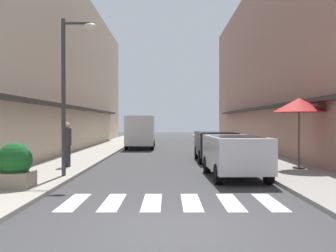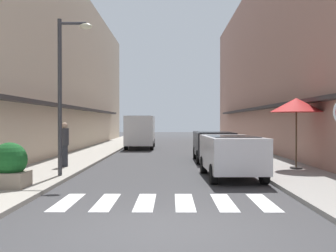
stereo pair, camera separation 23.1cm
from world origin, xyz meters
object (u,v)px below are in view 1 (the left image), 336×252
object	(u,v)px
delivery_van	(139,129)
street_lamp	(67,80)
cafe_umbrella	(297,106)
planter_corner	(13,166)
parked_car_mid	(213,143)
pedestrian_walking_near	(65,143)
parked_car_near	(233,152)

from	to	relation	value
delivery_van	street_lamp	bearing A→B (deg)	-95.05
cafe_umbrella	planter_corner	world-z (taller)	cafe_umbrella
parked_car_mid	street_lamp	distance (m)	8.70
street_lamp	pedestrian_walking_near	world-z (taller)	street_lamp
parked_car_near	planter_corner	xyz separation A→B (m)	(-6.60, -2.66, -0.19)
cafe_umbrella	parked_car_mid	bearing A→B (deg)	124.84
parked_car_mid	parked_car_near	bearing A→B (deg)	-90.00
parked_car_near	cafe_umbrella	size ratio (longest dim) A/B	1.49
cafe_umbrella	street_lamp	bearing A→B (deg)	-166.43
parked_car_mid	street_lamp	size ratio (longest dim) A/B	0.76
cafe_umbrella	parked_car_near	bearing A→B (deg)	-146.11
parked_car_near	cafe_umbrella	distance (m)	3.79
street_lamp	pedestrian_walking_near	size ratio (longest dim) A/B	2.96
parked_car_near	planter_corner	world-z (taller)	parked_car_near
cafe_umbrella	planter_corner	distance (m)	10.63
parked_car_near	parked_car_mid	xyz separation A→B (m)	(0.00, 5.95, -0.00)
street_lamp	cafe_umbrella	distance (m)	8.79
parked_car_near	delivery_van	xyz separation A→B (m)	(-4.31, 15.49, 0.48)
cafe_umbrella	planter_corner	xyz separation A→B (m)	(-9.43, -4.55, -1.86)
parked_car_mid	planter_corner	world-z (taller)	parked_car_mid
delivery_van	cafe_umbrella	bearing A→B (deg)	-62.33
delivery_van	cafe_umbrella	distance (m)	15.40
planter_corner	street_lamp	bearing A→B (deg)	69.91
parked_car_near	pedestrian_walking_near	world-z (taller)	pedestrian_walking_near
delivery_van	cafe_umbrella	xyz separation A→B (m)	(7.13, -13.59, 1.19)
parked_car_near	delivery_van	size ratio (longest dim) A/B	0.76
parked_car_mid	delivery_van	size ratio (longest dim) A/B	0.75
street_lamp	planter_corner	size ratio (longest dim) A/B	4.23
parked_car_mid	cafe_umbrella	bearing A→B (deg)	-55.16
parked_car_mid	cafe_umbrella	distance (m)	5.21
delivery_van	parked_car_mid	bearing A→B (deg)	-65.70
planter_corner	delivery_van	bearing A→B (deg)	82.79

